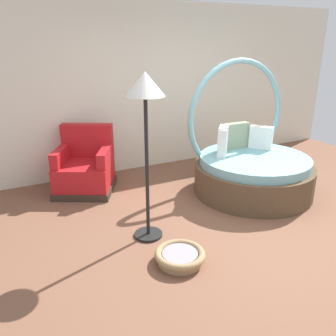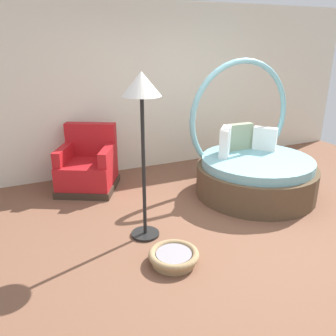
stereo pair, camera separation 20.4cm
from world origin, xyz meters
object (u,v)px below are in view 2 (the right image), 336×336
(round_daybed, at_px, (253,168))
(pet_basket, at_px, (174,256))
(red_armchair, at_px, (88,167))
(floor_lamp, at_px, (142,101))

(round_daybed, xyz_separation_m, pet_basket, (-1.78, -1.11, -0.31))
(round_daybed, bearing_deg, red_armchair, 152.15)
(red_armchair, relative_size, pet_basket, 2.12)
(pet_basket, bearing_deg, red_armchair, 99.23)
(floor_lamp, bearing_deg, pet_basket, -83.07)
(round_daybed, height_order, red_armchair, round_daybed)
(round_daybed, xyz_separation_m, red_armchair, (-2.14, 1.13, -0.05))
(floor_lamp, bearing_deg, round_daybed, 14.93)
(pet_basket, relative_size, floor_lamp, 0.28)
(round_daybed, distance_m, red_armchair, 2.42)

